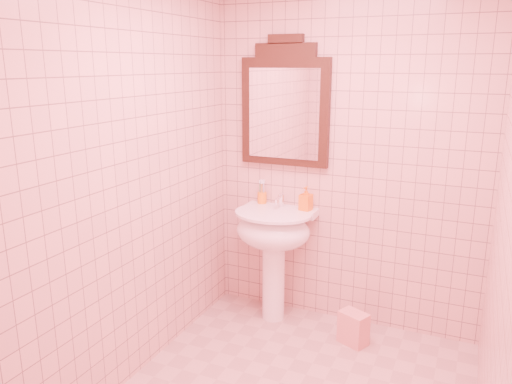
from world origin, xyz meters
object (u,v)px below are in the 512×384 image
at_px(mirror, 285,106).
at_px(toothbrush_cup, 262,198).
at_px(pedestal_sink, 273,238).
at_px(soap_dispenser, 306,199).
at_px(towel, 353,328).

relative_size(mirror, toothbrush_cup, 5.79).
relative_size(pedestal_sink, mirror, 0.91).
distance_m(mirror, soap_dispenser, 0.70).
xyz_separation_m(pedestal_sink, mirror, (0.00, 0.20, 0.96)).
xyz_separation_m(mirror, toothbrush_cup, (-0.17, -0.02, -0.71)).
height_order(soap_dispenser, towel, soap_dispenser).
height_order(pedestal_sink, soap_dispenser, soap_dispenser).
bearing_deg(mirror, towel, -25.08).
bearing_deg(towel, soap_dispenser, 151.65).
distance_m(mirror, towel, 1.67).
bearing_deg(soap_dispenser, toothbrush_cup, -175.03).
xyz_separation_m(pedestal_sink, towel, (0.66, -0.11, -0.54)).
distance_m(toothbrush_cup, towel, 1.18).
relative_size(pedestal_sink, towel, 3.67).
height_order(mirror, toothbrush_cup, mirror).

